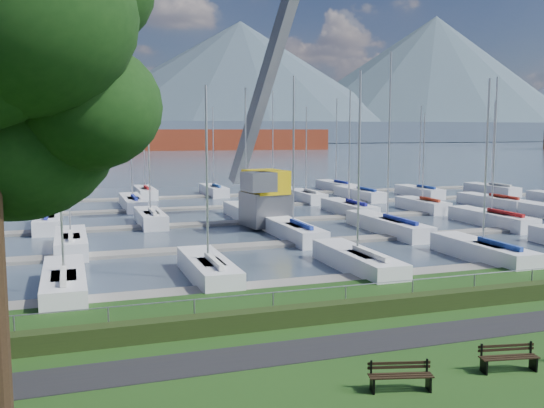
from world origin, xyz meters
name	(u,v)px	position (x,y,z in m)	size (l,w,h in m)	color
path	(408,337)	(0.00, -3.00, 0.01)	(160.00, 2.00, 0.04)	black
water	(94,147)	(0.00, 260.00, -0.40)	(800.00, 540.00, 0.20)	#414F5F
hedge	(373,308)	(0.00, -0.40, 0.35)	(80.00, 0.70, 0.70)	#212F11
fence	(369,284)	(0.00, 0.00, 1.20)	(0.04, 0.04, 80.00)	gray
foothill	(88,132)	(0.00, 330.00, 6.00)	(900.00, 80.00, 12.00)	#49576A
mountains	(94,70)	(7.35, 404.62, 46.68)	(1190.00, 360.00, 115.00)	#435562
docks	(216,224)	(0.00, 26.00, -0.22)	(90.00, 41.60, 0.25)	gray
bench_left	(400,376)	(-2.52, -6.74, 0.42)	(1.85, 0.86, 0.85)	black
bench_right	(508,358)	(1.29, -6.57, 0.42)	(1.85, 0.74, 0.85)	black
crane	(266,155)	(3.71, 24.40, 5.33)	(6.42, 13.21, 22.35)	#57595F
cargo_ship_mid	(170,140)	(25.92, 210.07, 3.45)	(112.08, 29.94, 21.50)	maroon
sailboat_fleet	(199,153)	(-0.80, 28.52, 5.40)	(75.89, 49.78, 13.38)	navy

